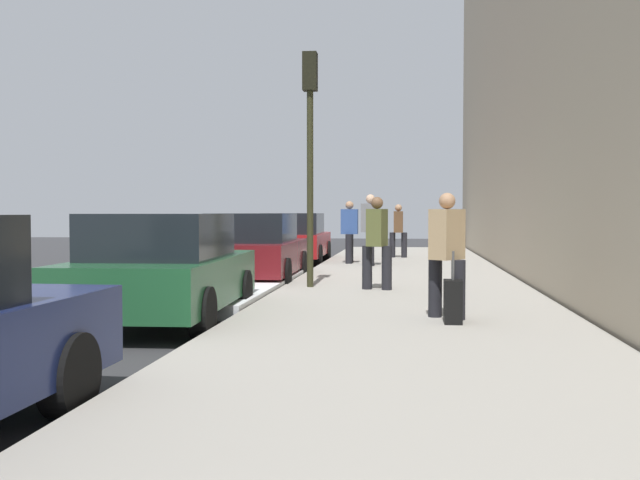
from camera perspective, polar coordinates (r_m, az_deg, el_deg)
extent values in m
plane|color=#333335|center=(16.09, -5.20, -3.33)|extent=(56.00, 56.00, 0.00)
cube|color=#A39E93|center=(15.74, 6.65, -3.18)|extent=(28.00, 4.60, 0.15)
cube|color=gold|center=(17.04, -15.80, -3.08)|extent=(28.00, 0.14, 0.01)
cube|color=white|center=(13.98, -4.10, -3.70)|extent=(7.16, 0.56, 0.22)
cylinder|color=black|center=(5.86, -18.76, -9.87)|extent=(0.64, 0.23, 0.64)
cylinder|color=black|center=(11.93, -13.99, -3.74)|extent=(0.65, 0.24, 0.64)
cylinder|color=black|center=(11.51, -6.01, -3.91)|extent=(0.65, 0.24, 0.64)
cylinder|color=black|center=(9.55, -18.92, -5.25)|extent=(0.65, 0.24, 0.64)
cylinder|color=black|center=(9.02, -9.04, -5.59)|extent=(0.65, 0.24, 0.64)
cube|color=#1E512D|center=(10.44, -11.87, -3.06)|extent=(4.20, 1.95, 0.64)
cube|color=black|center=(10.20, -12.23, 0.31)|extent=(2.21, 1.68, 0.60)
cylinder|color=black|center=(17.39, -6.97, -1.87)|extent=(0.64, 0.23, 0.64)
cylinder|color=black|center=(17.10, -1.47, -1.93)|extent=(0.64, 0.23, 0.64)
cylinder|color=black|center=(14.88, -9.19, -2.56)|extent=(0.64, 0.23, 0.64)
cylinder|color=black|center=(14.54, -2.77, -2.64)|extent=(0.64, 0.23, 0.64)
cube|color=maroon|center=(15.94, -5.06, -1.25)|extent=(4.21, 1.86, 0.64)
cube|color=black|center=(15.71, -5.21, 0.97)|extent=(2.20, 1.63, 0.60)
cylinder|color=black|center=(23.35, -3.60, -0.85)|extent=(0.64, 0.23, 0.64)
cylinder|color=black|center=(23.13, 0.51, -0.87)|extent=(0.64, 0.23, 0.64)
cylinder|color=black|center=(20.81, -4.77, -1.21)|extent=(0.64, 0.23, 0.64)
cylinder|color=black|center=(20.56, -0.17, -1.24)|extent=(0.64, 0.23, 0.64)
cube|color=maroon|center=(21.93, -1.99, -0.32)|extent=(4.19, 1.86, 0.64)
cube|color=black|center=(21.71, -2.07, 1.29)|extent=(2.19, 1.63, 0.60)
cylinder|color=black|center=(20.33, 2.33, -0.64)|extent=(0.19, 0.19, 0.80)
cylinder|color=black|center=(19.96, 2.24, -0.69)|extent=(0.19, 0.19, 0.80)
cube|color=#335193|center=(20.13, 2.29, 1.43)|extent=(0.29, 0.46, 0.68)
sphere|color=tan|center=(20.13, 2.29, 2.71)|extent=(0.22, 0.22, 0.22)
cylinder|color=black|center=(22.84, 5.61, -0.38)|extent=(0.18, 0.18, 0.77)
cylinder|color=black|center=(22.84, 6.51, -0.38)|extent=(0.18, 0.18, 0.77)
cube|color=brown|center=(22.82, 6.07, 1.40)|extent=(0.44, 0.28, 0.65)
sphere|color=tan|center=(22.82, 6.07, 2.49)|extent=(0.21, 0.21, 0.21)
cylinder|color=black|center=(9.67, 10.63, -3.80)|extent=(0.18, 0.18, 0.77)
cylinder|color=black|center=(9.87, 8.88, -3.67)|extent=(0.18, 0.18, 0.77)
cube|color=tan|center=(9.73, 9.77, 0.44)|extent=(0.52, 0.49, 0.65)
sphere|color=tan|center=(9.72, 9.79, 2.99)|extent=(0.21, 0.21, 0.21)
cylinder|color=black|center=(13.31, 3.66, -2.13)|extent=(0.18, 0.18, 0.78)
cylinder|color=black|center=(13.21, 5.17, -2.17)|extent=(0.18, 0.18, 0.78)
cube|color=brown|center=(13.23, 4.42, 0.97)|extent=(0.50, 0.38, 0.66)
sphere|color=brown|center=(13.22, 4.43, 2.87)|extent=(0.22, 0.22, 0.22)
cylinder|color=black|center=(19.07, 3.91, -0.71)|extent=(0.20, 0.20, 0.87)
cylinder|color=black|center=(19.48, 3.91, -0.65)|extent=(0.20, 0.20, 0.87)
cube|color=slate|center=(19.26, 3.91, 1.72)|extent=(0.34, 0.51, 0.74)
sphere|color=#D8AD8C|center=(19.26, 3.92, 3.18)|extent=(0.24, 0.24, 0.24)
cylinder|color=#2D2D19|center=(13.67, -0.77, 3.94)|extent=(0.12, 0.12, 3.62)
cube|color=black|center=(13.91, -0.77, 12.86)|extent=(0.26, 0.26, 0.70)
sphere|color=red|center=(14.09, -0.69, 13.59)|extent=(0.14, 0.14, 0.14)
sphere|color=orange|center=(14.05, -0.69, 12.71)|extent=(0.14, 0.14, 0.14)
sphere|color=green|center=(14.01, -0.69, 11.83)|extent=(0.14, 0.14, 0.14)
cube|color=black|center=(9.35, 10.22, -4.70)|extent=(0.34, 0.22, 0.54)
cylinder|color=#4C4C4C|center=(9.31, 10.24, -1.95)|extent=(0.03, 0.03, 0.36)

